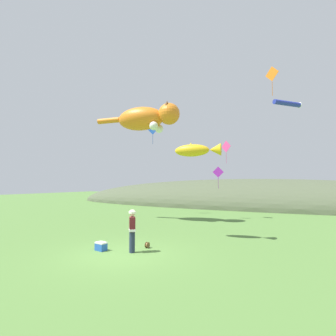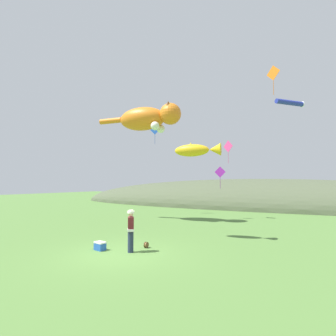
{
  "view_description": "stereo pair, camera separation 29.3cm",
  "coord_description": "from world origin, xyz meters",
  "px_view_note": "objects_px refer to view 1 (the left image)",
  "views": [
    {
      "loc": [
        6.68,
        -8.83,
        2.92
      ],
      "look_at": [
        0.0,
        4.0,
        3.75
      ],
      "focal_mm": 28.0,
      "sensor_mm": 36.0,
      "label": 1
    },
    {
      "loc": [
        6.94,
        -8.69,
        2.92
      ],
      "look_at": [
        0.0,
        4.0,
        3.75
      ],
      "focal_mm": 28.0,
      "sensor_mm": 36.0,
      "label": 2
    }
  ],
  "objects_px": {
    "kite_giant_cat": "(147,118)",
    "kite_diamond_violet": "(218,172)",
    "kite_diamond_blue": "(153,128)",
    "kite_fish_windsock": "(197,150)",
    "kite_spool": "(147,245)",
    "kite_diamond_orange": "(272,74)",
    "kite_tube_streamer": "(288,103)",
    "festival_attendant": "(132,230)",
    "picnic_cooler": "(101,246)",
    "kite_diamond_pink": "(226,147)"
  },
  "relations": [
    {
      "from": "kite_giant_cat",
      "to": "kite_diamond_blue",
      "type": "distance_m",
      "value": 4.55
    },
    {
      "from": "kite_fish_windsock",
      "to": "kite_diamond_orange",
      "type": "bearing_deg",
      "value": 48.92
    },
    {
      "from": "kite_fish_windsock",
      "to": "kite_diamond_blue",
      "type": "xyz_separation_m",
      "value": [
        -7.63,
        8.21,
        3.5
      ]
    },
    {
      "from": "picnic_cooler",
      "to": "kite_diamond_orange",
      "type": "distance_m",
      "value": 13.85
    },
    {
      "from": "kite_tube_streamer",
      "to": "kite_diamond_orange",
      "type": "xyz_separation_m",
      "value": [
        -0.63,
        -4.29,
        0.74
      ]
    },
    {
      "from": "kite_spool",
      "to": "kite_diamond_violet",
      "type": "xyz_separation_m",
      "value": [
        0.1,
        10.75,
        3.66
      ]
    },
    {
      "from": "kite_diamond_violet",
      "to": "picnic_cooler",
      "type": "bearing_deg",
      "value": -97.8
    },
    {
      "from": "picnic_cooler",
      "to": "kite_tube_streamer",
      "type": "relative_size",
      "value": 0.26
    },
    {
      "from": "kite_giant_cat",
      "to": "kite_diamond_violet",
      "type": "relative_size",
      "value": 3.87
    },
    {
      "from": "kite_diamond_violet",
      "to": "kite_fish_windsock",
      "type": "bearing_deg",
      "value": -81.13
    },
    {
      "from": "kite_diamond_orange",
      "to": "kite_diamond_blue",
      "type": "height_order",
      "value": "kite_diamond_orange"
    },
    {
      "from": "kite_tube_streamer",
      "to": "kite_diamond_blue",
      "type": "height_order",
      "value": "kite_tube_streamer"
    },
    {
      "from": "kite_spool",
      "to": "kite_diamond_blue",
      "type": "distance_m",
      "value": 14.97
    },
    {
      "from": "kite_giant_cat",
      "to": "kite_fish_windsock",
      "type": "relative_size",
      "value": 2.76
    },
    {
      "from": "kite_tube_streamer",
      "to": "kite_diamond_blue",
      "type": "bearing_deg",
      "value": -179.98
    },
    {
      "from": "kite_diamond_pink",
      "to": "kite_fish_windsock",
      "type": "bearing_deg",
      "value": -85.46
    },
    {
      "from": "kite_tube_streamer",
      "to": "kite_diamond_pink",
      "type": "bearing_deg",
      "value": 177.76
    },
    {
      "from": "kite_giant_cat",
      "to": "kite_tube_streamer",
      "type": "bearing_deg",
      "value": 22.87
    },
    {
      "from": "kite_diamond_orange",
      "to": "kite_diamond_blue",
      "type": "distance_m",
      "value": 11.94
    },
    {
      "from": "kite_diamond_orange",
      "to": "picnic_cooler",
      "type": "bearing_deg",
      "value": -128.38
    },
    {
      "from": "festival_attendant",
      "to": "kite_diamond_violet",
      "type": "height_order",
      "value": "kite_diamond_violet"
    },
    {
      "from": "kite_giant_cat",
      "to": "kite_tube_streamer",
      "type": "distance_m",
      "value": 10.64
    },
    {
      "from": "kite_diamond_blue",
      "to": "kite_diamond_violet",
      "type": "relative_size",
      "value": 1.24
    },
    {
      "from": "picnic_cooler",
      "to": "kite_spool",
      "type": "bearing_deg",
      "value": 40.07
    },
    {
      "from": "kite_tube_streamer",
      "to": "kite_diamond_pink",
      "type": "relative_size",
      "value": 1.11
    },
    {
      "from": "kite_tube_streamer",
      "to": "kite_fish_windsock",
      "type": "bearing_deg",
      "value": -116.26
    },
    {
      "from": "picnic_cooler",
      "to": "kite_diamond_violet",
      "type": "distance_m",
      "value": 12.69
    },
    {
      "from": "kite_giant_cat",
      "to": "kite_diamond_orange",
      "type": "xyz_separation_m",
      "value": [
        9.14,
        -0.17,
        1.66
      ]
    },
    {
      "from": "festival_attendant",
      "to": "kite_spool",
      "type": "relative_size",
      "value": 6.72
    },
    {
      "from": "kite_tube_streamer",
      "to": "festival_attendant",
      "type": "bearing_deg",
      "value": -114.97
    },
    {
      "from": "kite_giant_cat",
      "to": "kite_diamond_blue",
      "type": "relative_size",
      "value": 3.12
    },
    {
      "from": "kite_fish_windsock",
      "to": "kite_diamond_orange",
      "type": "xyz_separation_m",
      "value": [
        3.42,
        3.92,
        4.93
      ]
    },
    {
      "from": "kite_diamond_violet",
      "to": "kite_diamond_pink",
      "type": "height_order",
      "value": "kite_diamond_pink"
    },
    {
      "from": "kite_spool",
      "to": "kite_fish_windsock",
      "type": "height_order",
      "value": "kite_fish_windsock"
    },
    {
      "from": "kite_giant_cat",
      "to": "kite_diamond_violet",
      "type": "distance_m",
      "value": 7.24
    },
    {
      "from": "kite_diamond_orange",
      "to": "kite_diamond_violet",
      "type": "height_order",
      "value": "kite_diamond_orange"
    },
    {
      "from": "kite_fish_windsock",
      "to": "kite_diamond_pink",
      "type": "xyz_separation_m",
      "value": [
        -0.67,
        8.39,
        1.26
      ]
    },
    {
      "from": "kite_fish_windsock",
      "to": "kite_diamond_violet",
      "type": "height_order",
      "value": "kite_fish_windsock"
    },
    {
      "from": "kite_fish_windsock",
      "to": "kite_diamond_pink",
      "type": "height_order",
      "value": "kite_diamond_pink"
    },
    {
      "from": "kite_diamond_orange",
      "to": "kite_spool",
      "type": "bearing_deg",
      "value": -125.55
    },
    {
      "from": "kite_diamond_violet",
      "to": "kite_diamond_orange",
      "type": "bearing_deg",
      "value": -41.11
    },
    {
      "from": "kite_fish_windsock",
      "to": "kite_tube_streamer",
      "type": "relative_size",
      "value": 1.21
    },
    {
      "from": "kite_fish_windsock",
      "to": "kite_diamond_blue",
      "type": "relative_size",
      "value": 1.13
    },
    {
      "from": "picnic_cooler",
      "to": "kite_diamond_pink",
      "type": "xyz_separation_m",
      "value": [
        2.23,
        12.45,
        5.73
      ]
    },
    {
      "from": "picnic_cooler",
      "to": "kite_diamond_orange",
      "type": "xyz_separation_m",
      "value": [
        6.32,
        7.98,
        9.4
      ]
    },
    {
      "from": "kite_spool",
      "to": "kite_diamond_pink",
      "type": "relative_size",
      "value": 0.14
    },
    {
      "from": "kite_tube_streamer",
      "to": "kite_diamond_violet",
      "type": "bearing_deg",
      "value": -177.68
    },
    {
      "from": "kite_tube_streamer",
      "to": "kite_spool",
      "type": "bearing_deg",
      "value": -116.22
    },
    {
      "from": "festival_attendant",
      "to": "kite_fish_windsock",
      "type": "xyz_separation_m",
      "value": [
        1.5,
        3.71,
        3.7
      ]
    },
    {
      "from": "festival_attendant",
      "to": "kite_diamond_pink",
      "type": "distance_m",
      "value": 13.11
    }
  ]
}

